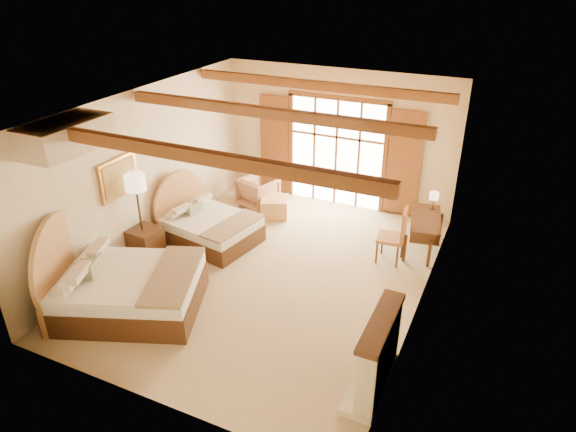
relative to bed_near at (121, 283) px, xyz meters
The scene contains 19 objects.
floor 2.75m from the bed_near, 47.76° to the left, with size 7.00×7.00×0.00m, color tan.
wall_back 5.91m from the bed_near, 71.71° to the left, with size 5.50×5.50×0.00m, color beige.
wall_left 2.49m from the bed_near, 114.91° to the left, with size 7.00×7.00×0.00m, color beige.
wall_right 5.12m from the bed_near, 23.68° to the left, with size 7.00×7.00×0.00m, color beige.
ceiling 3.85m from the bed_near, 47.76° to the left, with size 7.00×7.00×0.00m, color #BD733D.
ceiling_beams 3.77m from the bed_near, 47.76° to the left, with size 5.39×4.60×0.18m, color brown, non-canonical shape.
french_doors 5.79m from the bed_near, 71.52° to the left, with size 3.95×0.08×2.60m.
fireplace 4.42m from the bed_near, ahead, with size 0.46×1.40×1.16m.
painting 2.01m from the bed_near, 125.18° to the left, with size 0.06×0.95×0.75m.
canopy_valance 2.56m from the bed_near, behind, with size 0.70×1.40×0.45m, color beige.
bed_near is the anchor object (origin of this frame).
bed_far 2.54m from the bed_near, 89.63° to the left, with size 2.05×1.67×1.21m.
nightstand 1.56m from the bed_near, 113.90° to the left, with size 0.54×0.54×0.65m, color #452C14.
floor_lamp 1.90m from the bed_near, 115.56° to the left, with size 0.38×0.38×1.78m.
armchair 4.47m from the bed_near, 86.78° to the left, with size 0.78×0.80×0.73m, color #A76E51.
ottoman 4.27m from the bed_near, 78.83° to the left, with size 0.60×0.60×0.44m, color tan.
desk 5.88m from the bed_near, 43.85° to the left, with size 0.80×1.41×0.71m.
desk_chair 5.04m from the bed_near, 41.71° to the left, with size 0.55×0.55×1.14m.
desk_lamp 6.26m from the bed_near, 46.71° to the left, with size 0.18×0.18×0.37m.
Camera 1 is at (3.73, -7.32, 5.34)m, focal length 32.00 mm.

